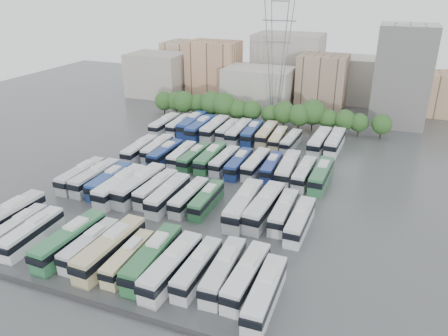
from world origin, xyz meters
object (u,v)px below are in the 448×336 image
at_px(bus_r1_s3, 120,186).
at_px(bus_r1_s0, 81,175).
at_px(bus_r1_s8, 207,199).
at_px(bus_r1_s13, 300,221).
at_px(apartment_tower, 402,76).
at_px(bus_r1_s1, 96,177).
at_px(bus_r2_s10, 271,167).
at_px(bus_r3_s0, 165,124).
at_px(bus_r0_s9, 172,266).
at_px(bus_r1_s5, 156,188).
at_px(bus_r3_s1, 180,125).
at_px(bus_r3_s4, 215,128).
at_px(bus_r3_s6, 239,132).
at_px(bus_r2_s6, 210,158).
at_px(bus_r3_s9, 278,138).
at_px(bus_r2_s1, 140,149).
at_px(bus_r2_s11, 288,168).
at_px(bus_r3_s8, 267,134).
at_px(bus_r2_s12, 304,173).
at_px(bus_r0_s11, 224,270).
at_px(bus_r2_s3, 166,153).
at_px(bus_r1_s6, 168,195).
at_px(bus_r2_s4, 182,155).
at_px(bus_r0_s7, 129,257).
at_px(bus_r0_s10, 197,268).
at_px(bus_r1_s11, 264,206).
at_px(bus_r0_s8, 153,257).
at_px(bus_r0_s6, 110,248).
at_px(bus_r0_s2, 32,233).
at_px(bus_r3_s2, 192,124).
at_px(bus_r2_s9, 256,164).
at_px(bus_r0_s13, 265,293).
at_px(bus_r0_s1, 19,227).
at_px(bus_r1_s10, 244,204).
at_px(bus_r3_s3, 201,127).
at_px(bus_r2_s7, 225,160).
at_px(bus_r3_s12, 319,141).
at_px(bus_r0_s5, 90,245).
at_px(bus_r1_s7, 189,197).
at_px(bus_r0_s4, 70,240).
at_px(bus_r2_s5, 194,157).
at_px(bus_r3_s13, 335,142).
at_px(bus_r2_s13, 321,175).
at_px(bus_r1_s4, 140,185).
at_px(bus_r3_s5, 228,130).
at_px(bus_r0_s12, 247,276).
at_px(bus_r1_s12, 284,211).
at_px(bus_r2_s2, 157,148).
at_px(bus_r2_s8, 239,163).

bearing_deg(bus_r1_s3, bus_r1_s0, 171.88).
bearing_deg(bus_r1_s8, bus_r1_s13, -5.94).
relative_size(apartment_tower, bus_r1_s1, 2.07).
distance_m(bus_r2_s10, bus_r3_s0, 36.98).
distance_m(bus_r0_s9, bus_r1_s5, 24.07).
relative_size(bus_r3_s1, bus_r3_s4, 0.87).
distance_m(bus_r1_s0, bus_r3_s6, 40.29).
height_order(bus_r2_s6, bus_r3_s9, bus_r2_s6).
relative_size(bus_r2_s1, bus_r2_s11, 0.93).
bearing_deg(bus_r3_s8, bus_r2_s12, -57.79).
bearing_deg(bus_r2_s10, bus_r3_s4, 135.63).
distance_m(bus_r0_s11, bus_r2_s3, 43.18).
relative_size(bus_r1_s6, bus_r2_s4, 1.13).
xyz_separation_m(bus_r0_s7, bus_r1_s5, (-6.90, 19.91, 0.15)).
bearing_deg(bus_r0_s9, bus_r2_s12, 76.80).
xyz_separation_m(bus_r0_s10, bus_r2_s4, (-19.84, 35.46, -0.08)).
distance_m(bus_r1_s11, bus_r3_s0, 49.83).
bearing_deg(bus_r0_s7, bus_r1_s5, 107.98).
bearing_deg(bus_r3_s8, bus_r1_s11, -76.23).
bearing_deg(bus_r0_s8, bus_r0_s6, -179.08).
distance_m(bus_r0_s2, bus_r3_s2, 56.02).
xyz_separation_m(bus_r2_s1, bus_r2_s9, (26.36, 1.58, -0.04)).
bearing_deg(bus_r0_s13, bus_r0_s2, 178.22).
relative_size(bus_r0_s1, bus_r1_s10, 0.79).
bearing_deg(bus_r0_s8, bus_r3_s3, 105.65).
distance_m(bus_r2_s7, bus_r2_s12, 16.80).
relative_size(bus_r2_s1, bus_r3_s12, 0.90).
xyz_separation_m(bus_r0_s5, bus_r0_s6, (3.56, -0.12, 0.36)).
distance_m(bus_r1_s7, bus_r3_s4, 37.34).
height_order(bus_r0_s9, bus_r0_s10, bus_r0_s9).
bearing_deg(bus_r0_s9, bus_r0_s4, -178.37).
relative_size(bus_r0_s7, bus_r3_s3, 0.81).
relative_size(bus_r2_s5, bus_r3_s13, 0.88).
bearing_deg(bus_r1_s11, apartment_tower, 76.19).
relative_size(bus_r2_s4, bus_r2_s5, 0.95).
height_order(bus_r1_s6, bus_r2_s13, bus_r2_s13).
xyz_separation_m(bus_r1_s4, bus_r3_s5, (3.45, 36.19, -0.37)).
relative_size(bus_r0_s12, bus_r1_s12, 1.04).
height_order(bus_r2_s4, bus_r2_s11, bus_r2_s11).
bearing_deg(bus_r0_s1, bus_r1_s3, 66.62).
height_order(bus_r1_s5, bus_r2_s5, bus_r1_s5).
bearing_deg(bus_r0_s10, bus_r2_s1, 131.52).
height_order(bus_r0_s2, bus_r2_s4, bus_r0_s2).
height_order(bus_r2_s7, bus_r2_s12, bus_r2_s12).
bearing_deg(bus_r2_s4, bus_r0_s10, -62.67).
bearing_deg(bus_r0_s11, bus_r3_s0, 123.17).
bearing_deg(bus_r2_s9, bus_r2_s2, 179.80).
xyz_separation_m(bus_r1_s1, bus_r1_s6, (16.35, -1.50, -0.01)).
distance_m(bus_r1_s8, bus_r2_s8, 16.78).
bearing_deg(bus_r1_s12, bus_r1_s1, 179.62).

